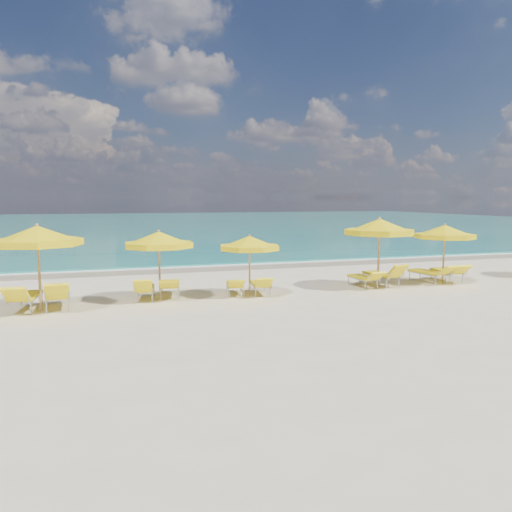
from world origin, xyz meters
name	(u,v)px	position (x,y,z in m)	size (l,w,h in m)	color
ground_plane	(270,297)	(0.00, 0.00, 0.00)	(120.00, 120.00, 0.00)	beige
ocean	(143,224)	(0.00, 48.00, 0.00)	(120.00, 80.00, 0.30)	#167F70
wet_sand_band	(218,267)	(0.00, 7.40, 0.00)	(120.00, 2.60, 0.01)	tan
foam_line	(215,265)	(0.00, 8.20, 0.00)	(120.00, 1.20, 0.03)	white
whitecap_near	(88,251)	(-6.00, 17.00, 0.00)	(14.00, 0.36, 0.05)	white
whitecap_far	(266,237)	(8.00, 24.00, 0.00)	(18.00, 0.30, 0.05)	white
umbrella_2	(37,237)	(-7.01, 0.04, 2.17)	(2.74, 2.74, 2.55)	tan
umbrella_3	(159,240)	(-3.53, 0.57, 1.93)	(2.97, 2.97, 2.27)	tan
umbrella_4	(249,243)	(-0.59, 0.36, 1.77)	(2.35, 2.35, 2.07)	tan
umbrella_5	(379,227)	(4.36, 0.46, 2.20)	(3.16, 3.16, 2.59)	tan
umbrella_6	(445,232)	(7.28, 0.58, 1.96)	(2.52, 2.52, 2.30)	tan
lounger_2_left	(25,302)	(-7.46, 0.28, 0.25)	(0.91, 2.05, 0.91)	#A5A8AD
lounger_2_right	(58,300)	(-6.56, 0.30, 0.25)	(0.76, 1.99, 0.95)	#A5A8AD
lounger_3_left	(145,293)	(-3.99, 0.81, 0.21)	(0.83, 1.74, 0.83)	#A5A8AD
lounger_3_right	(170,289)	(-3.13, 1.14, 0.23)	(0.94, 2.05, 0.75)	#A5A8AD
lounger_4_left	(235,289)	(-0.99, 0.78, 0.20)	(0.84, 1.71, 0.68)	#A5A8AD
lounger_4_right	(260,288)	(-0.15, 0.57, 0.21)	(0.79, 1.74, 0.73)	#A5A8AD
lounger_5_left	(363,281)	(3.89, 0.70, 0.21)	(0.66, 1.75, 0.73)	#A5A8AD
lounger_5_right	(382,279)	(4.74, 0.80, 0.24)	(0.89, 1.96, 0.94)	#A5A8AD
lounger_6_left	(428,276)	(6.80, 0.80, 0.24)	(1.00, 2.06, 0.83)	#A5A8AD
lounger_6_right	(447,275)	(7.73, 0.89, 0.23)	(0.75, 1.94, 0.80)	#A5A8AD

